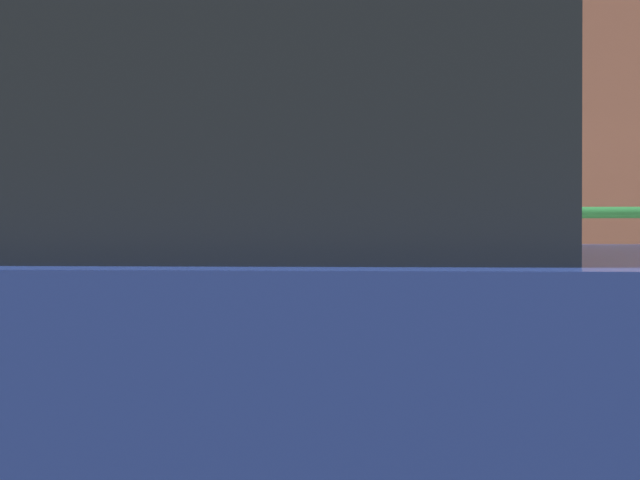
# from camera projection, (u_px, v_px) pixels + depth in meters

# --- Properties ---
(parking_meter) EXTENTS (0.19, 0.20, 1.57)m
(parking_meter) POSITION_uv_depth(u_px,v_px,m) (230.00, 189.00, 3.59)
(parking_meter) COLOR slate
(parking_meter) RESTS_ON sidewalk_curb
(pedestrian_at_meter) EXTENTS (0.56, 0.72, 1.64)m
(pedestrian_at_meter) POSITION_uv_depth(u_px,v_px,m) (429.00, 256.00, 3.76)
(pedestrian_at_meter) COLOR brown
(pedestrian_at_meter) RESTS_ON sidewalk_curb
(background_railing) EXTENTS (24.06, 0.06, 1.15)m
(background_railing) POSITION_uv_depth(u_px,v_px,m) (239.00, 270.00, 5.76)
(background_railing) COLOR #1E602D
(background_railing) RESTS_ON sidewalk_curb
(backdrop_wall) EXTENTS (32.00, 0.50, 3.18)m
(backdrop_wall) POSITION_uv_depth(u_px,v_px,m) (284.00, 168.00, 7.50)
(backdrop_wall) COLOR brown
(backdrop_wall) RESTS_ON ground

